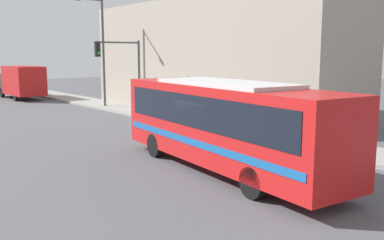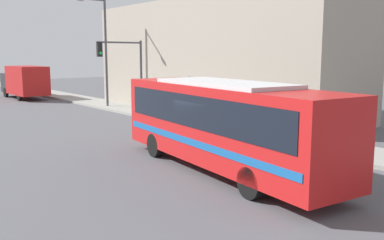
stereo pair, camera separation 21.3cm
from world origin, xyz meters
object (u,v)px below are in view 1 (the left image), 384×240
(city_bus, at_px, (224,120))
(fire_hydrant, at_px, (243,127))
(street_lamp, at_px, (100,45))
(traffic_light_pole, at_px, (124,63))
(pedestrian_near_corner, at_px, (199,107))
(pedestrian_mid_block, at_px, (251,114))
(parking_meter, at_px, (159,103))
(delivery_truck, at_px, (21,81))

(city_bus, bearing_deg, fire_hydrant, 44.79)
(fire_hydrant, height_order, street_lamp, street_lamp)
(traffic_light_pole, bearing_deg, city_bus, -106.35)
(city_bus, relative_size, traffic_light_pole, 2.17)
(street_lamp, distance_m, pedestrian_near_corner, 11.50)
(pedestrian_mid_block, bearing_deg, parking_meter, 93.83)
(traffic_light_pole, relative_size, parking_meter, 3.51)
(pedestrian_near_corner, bearing_deg, delivery_truck, 97.80)
(city_bus, xyz_separation_m, delivery_truck, (2.59, 29.95, -0.19))
(parking_meter, bearing_deg, traffic_light_pole, 111.99)
(street_lamp, xyz_separation_m, pedestrian_near_corner, (0.55, -10.87, -3.72))
(delivery_truck, xyz_separation_m, street_lamp, (2.46, -11.10, 3.18))
(city_bus, relative_size, fire_hydrant, 14.70)
(city_bus, distance_m, pedestrian_mid_block, 6.78)
(fire_hydrant, relative_size, traffic_light_pole, 0.15)
(traffic_light_pole, distance_m, pedestrian_near_corner, 6.41)
(city_bus, height_order, traffic_light_pole, traffic_light_pole)
(delivery_truck, height_order, street_lamp, street_lamp)
(parking_meter, bearing_deg, fire_hydrant, -90.00)
(street_lamp, height_order, pedestrian_near_corner, street_lamp)
(pedestrian_near_corner, bearing_deg, street_lamp, 92.88)
(city_bus, xyz_separation_m, traffic_light_pole, (4.03, 13.72, 1.68))
(fire_hydrant, relative_size, parking_meter, 0.52)
(delivery_truck, height_order, fire_hydrant, delivery_truck)
(fire_hydrant, height_order, pedestrian_mid_block, pedestrian_mid_block)
(delivery_truck, bearing_deg, street_lamp, -77.49)
(parking_meter, height_order, pedestrian_near_corner, pedestrian_near_corner)
(street_lamp, relative_size, pedestrian_mid_block, 4.29)
(delivery_truck, bearing_deg, traffic_light_pole, -84.92)
(pedestrian_mid_block, bearing_deg, delivery_truck, 96.47)
(city_bus, xyz_separation_m, pedestrian_near_corner, (5.59, 7.99, -0.73))
(traffic_light_pole, distance_m, parking_meter, 3.66)
(delivery_truck, relative_size, fire_hydrant, 9.94)
(delivery_truck, relative_size, pedestrian_near_corner, 3.89)
(fire_hydrant, relative_size, pedestrian_mid_block, 0.38)
(parking_meter, bearing_deg, pedestrian_mid_block, -86.17)
(fire_hydrant, bearing_deg, delivery_truck, 95.42)
(fire_hydrant, distance_m, pedestrian_mid_block, 0.79)
(delivery_truck, bearing_deg, parking_meter, -82.51)
(city_bus, xyz_separation_m, fire_hydrant, (5.05, 3.95, -1.31))
(street_lamp, bearing_deg, pedestrian_near_corner, -87.12)
(city_bus, height_order, pedestrian_near_corner, city_bus)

